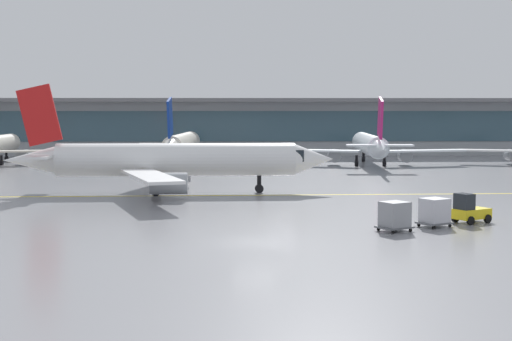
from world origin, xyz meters
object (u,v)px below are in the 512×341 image
Objects in this scene: taxiing_regional_jet at (172,161)px; cargo_dolly_trailing at (395,215)px; baggage_tug at (469,210)px; cargo_dolly_lead at (435,211)px; gate_airplane_2 at (182,144)px; gate_airplane_3 at (370,145)px.

taxiing_regional_jet reaches higher than cargo_dolly_trailing.
baggage_tug reaches higher than cargo_dolly_lead.
taxiing_regional_jet is 10.48× the size of baggage_tug.
gate_airplane_2 is 10.85× the size of cargo_dolly_trailing.
gate_airplane_2 is at bearing 82.53° from baggage_tug.
gate_airplane_2 reaches higher than cargo_dolly_trailing.
baggage_tug is (24.11, -57.32, -1.93)m from gate_airplane_2.
gate_airplane_3 reaches higher than cargo_dolly_trailing.
taxiing_regional_jet is at bearing 109.07° from baggage_tug.
baggage_tug is at bearing -0.00° from cargo_dolly_lead.
taxiing_regional_jet is 28.54m from cargo_dolly_lead.
baggage_tug is at bearing -153.57° from gate_airplane_2.
baggage_tug is 1.13× the size of cargo_dolly_lead.
gate_airplane_3 is at bearing 54.38° from cargo_dolly_lead.
baggage_tug is (22.30, -19.14, -2.18)m from taxiing_regional_jet.
taxiing_regional_jet reaches higher than baggage_tug.
gate_airplane_2 is 38.22m from taxiing_regional_jet.
gate_airplane_3 is 42.30m from taxiing_regional_jet.
cargo_dolly_trailing is at bearing -159.78° from gate_airplane_2.
gate_airplane_3 is 10.85× the size of cargo_dolly_trailing.
cargo_dolly_trailing is (16.32, -22.63, -2.02)m from taxiing_regional_jet.
gate_airplane_2 is 10.85× the size of cargo_dolly_lead.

